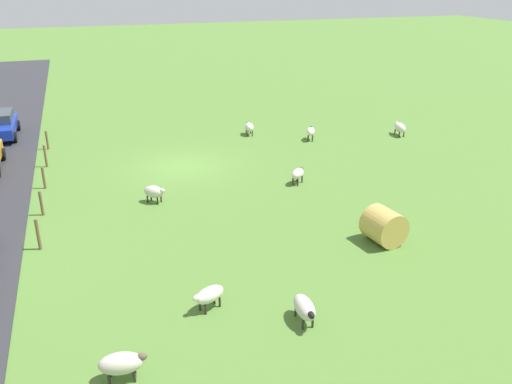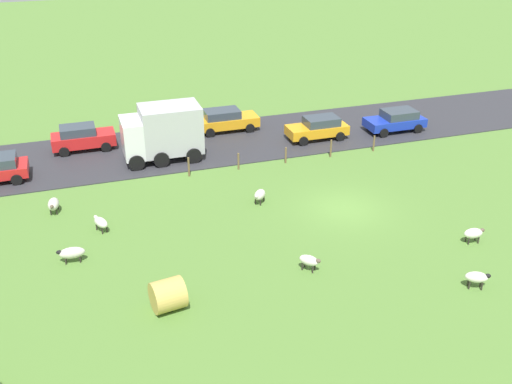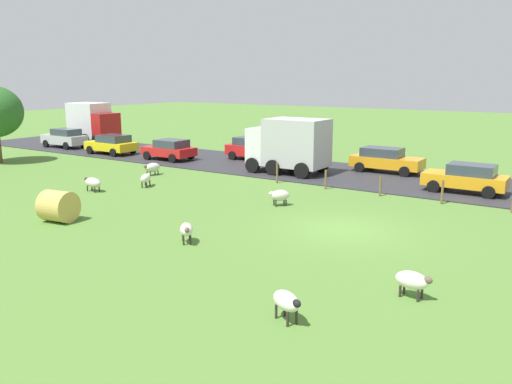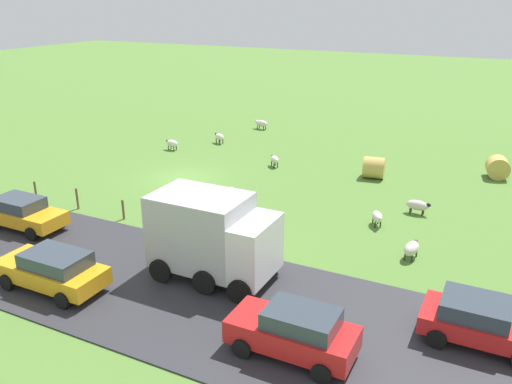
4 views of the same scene
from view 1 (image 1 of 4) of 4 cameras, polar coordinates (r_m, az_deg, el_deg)
ground_plane at (r=27.86m, az=-7.87°, el=2.72°), size 160.00×160.00×0.00m
sheep_0 at (r=32.03m, az=5.88°, el=6.49°), size 0.84×1.09×0.79m
sheep_1 at (r=14.10m, az=-14.26°, el=-17.41°), size 1.24×0.70×0.77m
sheep_2 at (r=16.15m, az=-5.06°, el=-10.96°), size 1.14×0.86×0.73m
sheep_3 at (r=33.97m, az=15.20°, el=6.71°), size 0.74×1.34×0.78m
sheep_4 at (r=25.27m, az=4.52°, el=1.99°), size 0.98×0.97×0.75m
sheep_5 at (r=15.62m, az=5.24°, el=-12.28°), size 0.59×1.28×0.75m
sheep_6 at (r=23.55m, az=-10.90°, el=0.02°), size 1.05×1.01×0.77m
sheep_7 at (r=32.90m, az=-0.74°, el=7.00°), size 0.60×1.08×0.77m
hay_bale_0 at (r=20.26m, az=13.58°, el=-3.59°), size 1.51×1.46×1.33m
fence_post_0 at (r=32.43m, az=-21.53°, el=5.20°), size 0.12×0.12×1.07m
fence_post_1 at (r=29.45m, az=-21.69°, el=3.61°), size 0.12×0.12×1.18m
fence_post_2 at (r=26.53m, az=-21.84°, el=1.43°), size 0.12×0.12×1.05m
fence_post_3 at (r=23.64m, az=-22.06°, el=-1.13°), size 0.12×0.12×1.07m
fence_post_4 at (r=20.78m, az=-22.37°, el=-4.23°), size 0.12×0.12×1.21m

